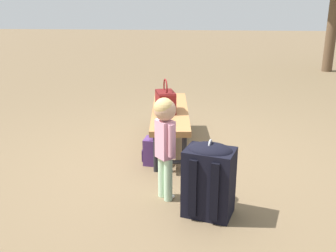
# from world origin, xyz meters

# --- Properties ---
(ground_plane) EXTENTS (40.00, 40.00, 0.00)m
(ground_plane) POSITION_xyz_m (0.00, 0.00, 0.00)
(ground_plane) COLOR brown
(ground_plane) RESTS_ON ground
(park_bench) EXTENTS (1.63, 0.53, 0.45)m
(park_bench) POSITION_xyz_m (-0.48, -0.12, 0.39)
(park_bench) COLOR #9E6B3D
(park_bench) RESTS_ON ground
(handbag) EXTENTS (0.36, 0.26, 0.37)m
(handbag) POSITION_xyz_m (-0.39, -0.16, 0.58)
(handbag) COLOR maroon
(handbag) RESTS_ON park_bench
(child_standing) EXTENTS (0.20, 0.18, 0.89)m
(child_standing) POSITION_xyz_m (0.76, -0.06, 0.59)
(child_standing) COLOR #B2D8B2
(child_standing) RESTS_ON ground
(backpack_large) EXTENTS (0.39, 0.43, 0.63)m
(backpack_large) POSITION_xyz_m (0.98, 0.31, 0.31)
(backpack_large) COLOR black
(backpack_large) RESTS_ON ground
(backpack_small) EXTENTS (0.20, 0.18, 0.32)m
(backpack_small) POSITION_xyz_m (0.03, -0.27, 0.16)
(backpack_small) COLOR #4C2D66
(backpack_small) RESTS_ON ground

